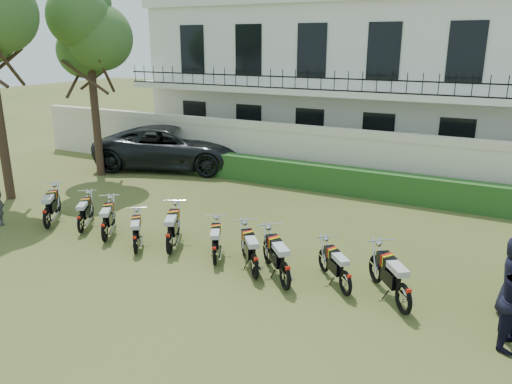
% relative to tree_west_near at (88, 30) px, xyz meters
% --- Properties ---
extents(ground, '(100.00, 100.00, 0.00)m').
position_rel_tree_west_near_xyz_m(ground, '(8.96, -5.00, -5.89)').
color(ground, '#425020').
rests_on(ground, ground).
extents(perimeter_wall, '(30.00, 0.35, 2.30)m').
position_rel_tree_west_near_xyz_m(perimeter_wall, '(8.96, 3.00, -4.72)').
color(perimeter_wall, beige).
rests_on(perimeter_wall, ground).
extents(hedge, '(18.00, 0.60, 1.00)m').
position_rel_tree_west_near_xyz_m(hedge, '(9.96, 2.20, -5.39)').
color(hedge, '#264A1A').
rests_on(hedge, ground).
extents(building, '(20.40, 9.60, 7.40)m').
position_rel_tree_west_near_xyz_m(building, '(8.96, 8.96, -2.18)').
color(building, silver).
rests_on(building, ground).
extents(tree_west_near, '(3.40, 3.20, 7.90)m').
position_rel_tree_west_near_xyz_m(tree_west_near, '(0.00, 0.00, 0.00)').
color(tree_west_near, '#473323').
rests_on(tree_west_near, ground).
extents(motorcycle_0, '(1.30, 1.71, 1.12)m').
position_rel_tree_west_near_xyz_m(motorcycle_0, '(3.21, -5.56, -5.37)').
color(motorcycle_0, black).
rests_on(motorcycle_0, ground).
extents(motorcycle_1, '(1.06, 1.59, 1.00)m').
position_rel_tree_west_near_xyz_m(motorcycle_1, '(4.39, -5.35, -5.43)').
color(motorcycle_1, black).
rests_on(motorcycle_1, ground).
extents(motorcycle_2, '(1.13, 1.65, 1.04)m').
position_rel_tree_west_near_xyz_m(motorcycle_2, '(5.50, -5.54, -5.41)').
color(motorcycle_2, black).
rests_on(motorcycle_2, ground).
extents(motorcycle_3, '(1.12, 1.45, 0.96)m').
position_rel_tree_west_near_xyz_m(motorcycle_3, '(6.82, -5.77, -5.45)').
color(motorcycle_3, black).
rests_on(motorcycle_3, ground).
extents(motorcycle_4, '(1.07, 1.86, 1.12)m').
position_rel_tree_west_near_xyz_m(motorcycle_4, '(7.65, -5.38, -5.37)').
color(motorcycle_4, black).
rests_on(motorcycle_4, ground).
extents(motorcycle_5, '(0.94, 1.60, 0.97)m').
position_rel_tree_west_near_xyz_m(motorcycle_5, '(9.07, -5.38, -5.44)').
color(motorcycle_5, black).
rests_on(motorcycle_5, ground).
extents(motorcycle_6, '(1.32, 1.60, 1.08)m').
position_rel_tree_west_near_xyz_m(motorcycle_6, '(10.33, -5.59, -5.39)').
color(motorcycle_6, black).
rests_on(motorcycle_6, ground).
extents(motorcycle_7, '(1.48, 1.62, 1.14)m').
position_rel_tree_west_near_xyz_m(motorcycle_7, '(11.20, -5.76, -5.36)').
color(motorcycle_7, black).
rests_on(motorcycle_7, ground).
extents(motorcycle_8, '(1.30, 1.41, 1.00)m').
position_rel_tree_west_near_xyz_m(motorcycle_8, '(12.50, -5.37, -5.43)').
color(motorcycle_8, black).
rests_on(motorcycle_8, ground).
extents(motorcycle_9, '(1.37, 1.74, 1.15)m').
position_rel_tree_west_near_xyz_m(motorcycle_9, '(13.82, -5.59, -5.36)').
color(motorcycle_9, black).
rests_on(motorcycle_9, ground).
extents(suv, '(7.39, 5.08, 1.88)m').
position_rel_tree_west_near_xyz_m(suv, '(1.96, 2.48, -4.95)').
color(suv, black).
rests_on(suv, ground).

